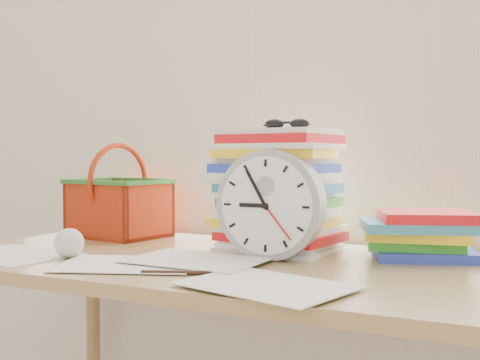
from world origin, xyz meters
The scene contains 10 objects.
curtain centered at (0.00, 1.98, 1.30)m, with size 2.40×0.01×2.50m, color white.
desk centered at (0.00, 1.60, 0.68)m, with size 1.40×0.70×0.75m.
paper_stack centered at (0.06, 1.76, 0.91)m, with size 0.31×0.26×0.31m, color white, non-canonical shape.
clock centered at (0.10, 1.63, 0.88)m, with size 0.26×0.26×0.05m, color #98999A.
sunglasses centered at (0.08, 1.78, 1.08)m, with size 0.13×0.11×0.03m, color black, non-canonical shape.
book_stack centered at (0.42, 1.80, 0.81)m, with size 0.27×0.20×0.11m, color white, non-canonical shape.
basket centered at (-0.47, 1.80, 0.89)m, with size 0.28×0.21×0.28m, color red, non-canonical shape.
crumpled_ball centered at (-0.34, 1.44, 0.79)m, with size 0.07×0.07×0.07m, color white.
pen centered at (0.00, 1.38, 0.75)m, with size 0.01×0.01×0.15m, color black.
scattered_papers centered at (0.00, 1.60, 0.76)m, with size 1.26×0.42×0.02m, color white, non-canonical shape.
Camera 1 is at (0.65, 0.34, 0.99)m, focal length 45.00 mm.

